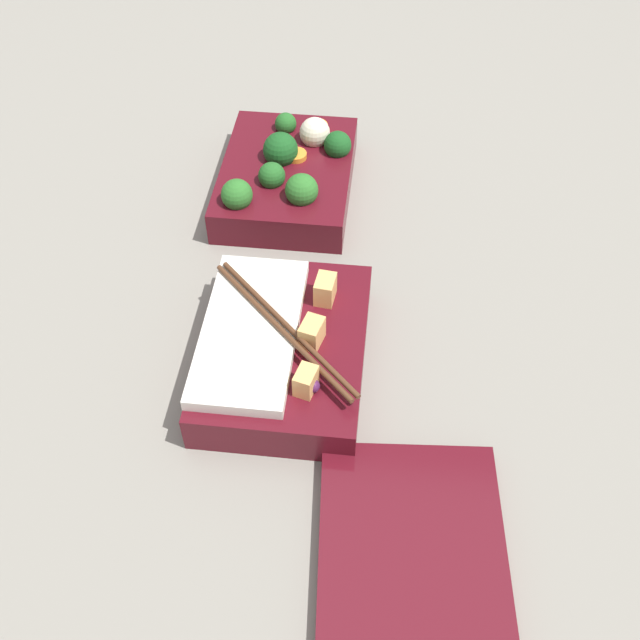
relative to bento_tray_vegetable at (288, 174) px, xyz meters
name	(u,v)px	position (x,y,z in m)	size (l,w,h in m)	color
ground_plane	(289,273)	(0.14, 0.02, -0.03)	(3.00, 3.00, 0.00)	gray
bento_tray_vegetable	(288,174)	(0.00, 0.00, 0.00)	(0.20, 0.15, 0.07)	#510F19
bento_tray_rice	(281,348)	(0.26, 0.03, 0.00)	(0.20, 0.15, 0.07)	#510F19
bento_lid	(412,560)	(0.45, 0.16, -0.02)	(0.20, 0.15, 0.01)	#510F19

